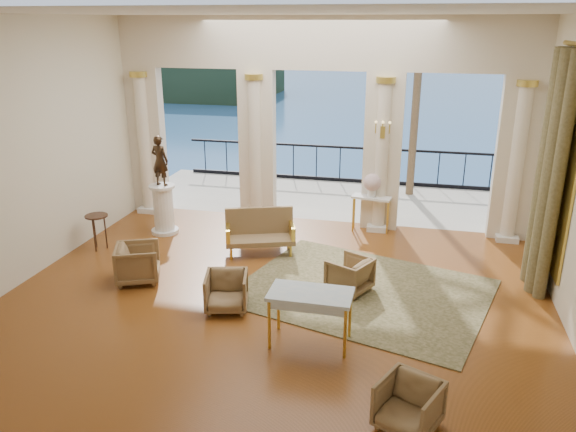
% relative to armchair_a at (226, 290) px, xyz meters
% --- Properties ---
extents(floor, '(9.00, 9.00, 0.00)m').
position_rel_armchair_a_xyz_m(floor, '(0.66, 0.54, -0.34)').
color(floor, '#46260B').
rests_on(floor, ground).
extents(room_walls, '(9.00, 9.00, 9.00)m').
position_rel_armchair_a_xyz_m(room_walls, '(0.66, -0.58, 2.54)').
color(room_walls, beige).
rests_on(room_walls, ground).
extents(arcade, '(9.00, 0.56, 4.50)m').
position_rel_armchair_a_xyz_m(arcade, '(0.66, 4.36, 2.25)').
color(arcade, beige).
rests_on(arcade, ground).
extents(terrace, '(10.00, 3.60, 0.10)m').
position_rel_armchair_a_xyz_m(terrace, '(0.66, 6.34, -0.39)').
color(terrace, '#ADA292').
rests_on(terrace, ground).
extents(balustrade, '(9.00, 0.06, 1.03)m').
position_rel_armchair_a_xyz_m(balustrade, '(0.66, 7.94, 0.07)').
color(balustrade, black).
rests_on(balustrade, terrace).
extents(palm_tree, '(2.00, 2.00, 4.50)m').
position_rel_armchair_a_xyz_m(palm_tree, '(2.66, 7.14, 3.75)').
color(palm_tree, '#4C3823').
rests_on(palm_tree, terrace).
extents(headland, '(22.00, 18.00, 6.00)m').
position_rel_armchair_a_xyz_m(headland, '(-29.34, 70.54, -3.34)').
color(headland, black).
rests_on(headland, sea).
extents(sea, '(160.00, 160.00, 0.00)m').
position_rel_armchair_a_xyz_m(sea, '(0.66, 60.54, -6.34)').
color(sea, '#1D478B').
rests_on(sea, ground).
extents(curtain, '(0.33, 1.40, 4.09)m').
position_rel_armchair_a_xyz_m(curtain, '(4.95, 2.04, 1.68)').
color(curtain, brown).
rests_on(curtain, ground).
extents(window_frame, '(0.04, 1.60, 3.40)m').
position_rel_armchair_a_xyz_m(window_frame, '(5.13, 2.04, 1.76)').
color(window_frame, gold).
rests_on(window_frame, room_walls).
extents(wall_sconce, '(0.30, 0.11, 0.33)m').
position_rel_armchair_a_xyz_m(wall_sconce, '(2.06, 4.05, 1.89)').
color(wall_sconce, gold).
rests_on(wall_sconce, arcade).
extents(rug, '(4.72, 4.10, 0.02)m').
position_rel_armchair_a_xyz_m(rug, '(2.06, 1.11, -0.33)').
color(rug, '#333519').
rests_on(rug, ground).
extents(armchair_a, '(0.78, 0.75, 0.67)m').
position_rel_armchair_a_xyz_m(armchair_a, '(0.00, 0.00, 0.00)').
color(armchair_a, '#4C3925').
rests_on(armchair_a, ground).
extents(armchair_b, '(0.82, 0.80, 0.65)m').
position_rel_armchair_a_xyz_m(armchair_b, '(2.92, -2.18, -0.01)').
color(armchair_b, '#4C3925').
rests_on(armchair_b, ground).
extents(armchair_c, '(0.82, 0.84, 0.66)m').
position_rel_armchair_a_xyz_m(armchair_c, '(1.83, 1.09, -0.01)').
color(armchair_c, '#4C3925').
rests_on(armchair_c, ground).
extents(armchair_d, '(0.91, 0.93, 0.75)m').
position_rel_armchair_a_xyz_m(armchair_d, '(-1.87, 0.62, 0.04)').
color(armchair_d, '#4C3925').
rests_on(armchair_d, ground).
extents(settee, '(1.46, 0.99, 0.89)m').
position_rel_armchair_a_xyz_m(settee, '(-0.12, 2.36, 0.10)').
color(settee, '#4C3925').
rests_on(settee, ground).
extents(game_table, '(1.17, 0.64, 0.80)m').
position_rel_armchair_a_xyz_m(game_table, '(1.50, -0.68, 0.38)').
color(game_table, '#ABC4D5').
rests_on(game_table, ground).
extents(pedestal, '(0.59, 0.59, 1.08)m').
position_rel_armchair_a_xyz_m(pedestal, '(-2.45, 2.95, 0.18)').
color(pedestal, silver).
rests_on(pedestal, ground).
extents(statue, '(0.43, 0.32, 1.07)m').
position_rel_armchair_a_xyz_m(statue, '(-2.45, 2.95, 1.27)').
color(statue, black).
rests_on(statue, pedestal).
extents(console_table, '(0.88, 0.46, 0.79)m').
position_rel_armchair_a_xyz_m(console_table, '(1.90, 4.09, 0.32)').
color(console_table, silver).
rests_on(console_table, ground).
extents(urn, '(0.38, 0.38, 0.50)m').
position_rel_armchair_a_xyz_m(urn, '(1.90, 4.09, 0.74)').
color(urn, white).
rests_on(urn, console_table).
extents(side_table, '(0.45, 0.45, 0.73)m').
position_rel_armchair_a_xyz_m(side_table, '(-3.34, 1.78, 0.29)').
color(side_table, black).
rests_on(side_table, ground).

